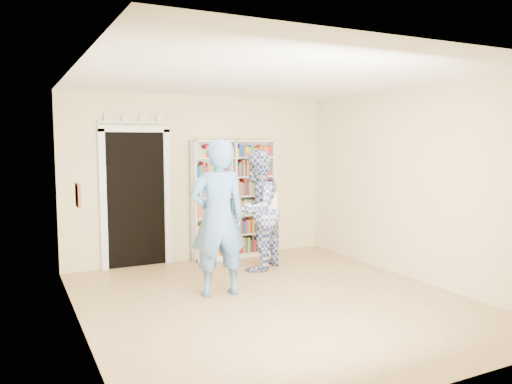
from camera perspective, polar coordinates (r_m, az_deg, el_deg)
floor at (r=6.31m, az=2.09°, el=-12.30°), size 5.00×5.00×0.00m
ceiling at (r=6.04m, az=2.19°, el=12.85°), size 5.00×5.00×0.00m
wall_back at (r=8.29m, az=-6.21°, el=1.57°), size 4.50×0.00×4.50m
wall_left at (r=5.32m, az=-19.60°, el=-1.10°), size 0.00×5.00×5.00m
wall_right at (r=7.37m, az=17.65°, el=0.80°), size 0.00×5.00×5.00m
bookshelf at (r=8.37m, az=-2.59°, el=-0.78°), size 1.44×0.27×1.98m
doorway at (r=7.97m, az=-13.57°, el=0.04°), size 1.10×0.08×2.43m
wall_art at (r=5.52m, az=-19.67°, el=-0.35°), size 0.03×0.25×0.25m
man_blue at (r=6.32m, az=-4.35°, el=-3.02°), size 0.78×0.56×1.98m
man_plaid at (r=7.59m, az=0.14°, el=-2.08°), size 1.13×1.09×1.83m
paper_sheet at (r=7.43m, az=1.63°, el=-1.20°), size 0.22×0.05×0.31m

